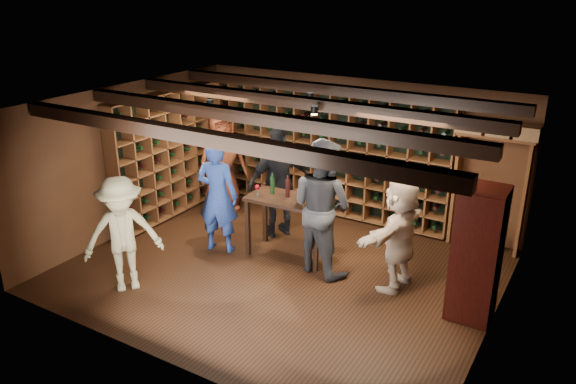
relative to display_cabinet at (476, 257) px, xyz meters
The scene contains 13 objects.
ground 2.85m from the display_cabinet, behind, with size 6.00×6.00×0.00m, color black.
room_shell 3.14m from the display_cabinet, behind, with size 6.00×6.00×6.00m.
wine_rack_back 3.89m from the display_cabinet, 146.67° to the left, with size 4.65×0.30×2.20m.
wine_rack_left 5.59m from the display_cabinet, behind, with size 0.30×2.65×2.20m.
crate_shelf 2.26m from the display_cabinet, 98.20° to the left, with size 1.20×0.32×2.07m.
display_cabinet is the anchor object (origin of this frame).
man_blue_shirt 3.93m from the display_cabinet, behind, with size 0.67×0.44×1.83m, color navy.
man_grey_suit 2.24m from the display_cabinet, behind, with size 0.98×0.76×2.02m, color black.
guest_red_floral 5.04m from the display_cabinet, 165.37° to the left, with size 0.92×0.60×1.88m, color maroon.
guest_woman_black 3.50m from the display_cabinet, 165.80° to the left, with size 1.09×0.45×1.86m, color black.
guest_khaki 4.64m from the display_cabinet, 157.99° to the right, with size 1.07×0.61×1.65m, color #7E7757.
guest_beige 1.11m from the display_cabinet, 167.94° to the left, with size 1.52×0.48×1.64m, color tan.
tasting_table 2.87m from the display_cabinet, behind, with size 1.31×0.70×1.24m.
Camera 1 is at (3.88, -6.32, 4.10)m, focal length 35.00 mm.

